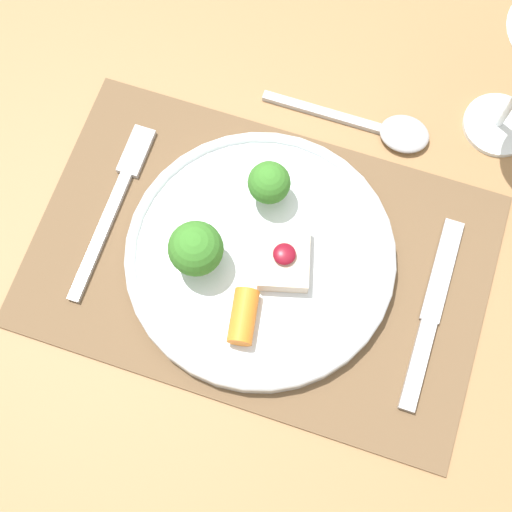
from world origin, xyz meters
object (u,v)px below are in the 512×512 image
knife (428,325)px  spoon (388,130)px  dinner_plate (253,256)px  fork (117,198)px

knife → spoon: 0.22m
dinner_plate → knife: dinner_plate is taller
knife → spoon: spoon is taller
fork → knife: (0.35, -0.03, -0.00)m
dinner_plate → fork: dinner_plate is taller
fork → spoon: 0.30m
dinner_plate → spoon: bearing=63.8°
dinner_plate → spoon: (0.09, 0.19, -0.01)m
dinner_plate → knife: 0.19m
fork → knife: bearing=-6.2°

